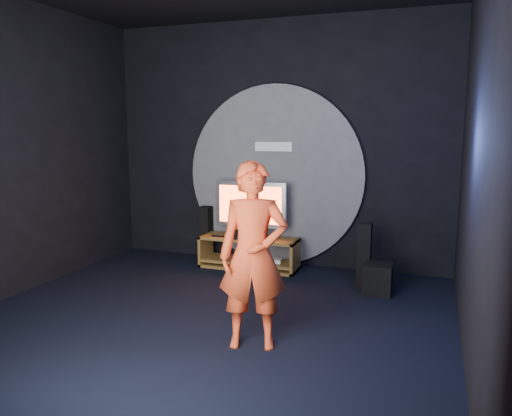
{
  "coord_description": "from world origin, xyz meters",
  "views": [
    {
      "loc": [
        2.17,
        -4.43,
        2.0
      ],
      "look_at": [
        0.21,
        1.05,
        1.05
      ],
      "focal_mm": 35.0,
      "sensor_mm": 36.0,
      "label": 1
    }
  ],
  "objects_px": {
    "tower_speaker_left": "(206,233)",
    "subwoofer": "(378,279)",
    "tv": "(251,207)",
    "player": "(253,256)",
    "media_console": "(250,255)",
    "tower_speaker_right": "(364,255)"
  },
  "relations": [
    {
      "from": "tower_speaker_left",
      "to": "tower_speaker_right",
      "type": "height_order",
      "value": "same"
    },
    {
      "from": "media_console",
      "to": "subwoofer",
      "type": "distance_m",
      "value": 1.92
    },
    {
      "from": "tower_speaker_left",
      "to": "player",
      "type": "relative_size",
      "value": 0.48
    },
    {
      "from": "media_console",
      "to": "tower_speaker_right",
      "type": "relative_size",
      "value": 1.72
    },
    {
      "from": "media_console",
      "to": "tv",
      "type": "bearing_deg",
      "value": 95.99
    },
    {
      "from": "tv",
      "to": "tower_speaker_right",
      "type": "relative_size",
      "value": 1.28
    },
    {
      "from": "tower_speaker_right",
      "to": "media_console",
      "type": "bearing_deg",
      "value": 169.97
    },
    {
      "from": "tower_speaker_right",
      "to": "player",
      "type": "relative_size",
      "value": 0.48
    },
    {
      "from": "tower_speaker_left",
      "to": "tower_speaker_right",
      "type": "distance_m",
      "value": 2.49
    },
    {
      "from": "tower_speaker_right",
      "to": "subwoofer",
      "type": "relative_size",
      "value": 2.21
    },
    {
      "from": "media_console",
      "to": "player",
      "type": "xyz_separation_m",
      "value": [
        0.93,
        -2.39,
        0.66
      ]
    },
    {
      "from": "tower_speaker_left",
      "to": "subwoofer",
      "type": "xyz_separation_m",
      "value": [
        2.63,
        -0.74,
        -0.22
      ]
    },
    {
      "from": "tower_speaker_left",
      "to": "player",
      "type": "distance_m",
      "value": 3.14
    },
    {
      "from": "media_console",
      "to": "tv",
      "type": "height_order",
      "value": "tv"
    },
    {
      "from": "media_console",
      "to": "tv",
      "type": "relative_size",
      "value": 1.35
    },
    {
      "from": "player",
      "to": "tower_speaker_left",
      "type": "bearing_deg",
      "value": 106.34
    },
    {
      "from": "media_console",
      "to": "subwoofer",
      "type": "height_order",
      "value": "media_console"
    },
    {
      "from": "subwoofer",
      "to": "player",
      "type": "distance_m",
      "value": 2.18
    },
    {
      "from": "player",
      "to": "tower_speaker_right",
      "type": "bearing_deg",
      "value": 53.88
    },
    {
      "from": "subwoofer",
      "to": "player",
      "type": "xyz_separation_m",
      "value": [
        -0.92,
        -1.86,
        0.67
      ]
    },
    {
      "from": "subwoofer",
      "to": "player",
      "type": "relative_size",
      "value": 0.22
    },
    {
      "from": "tv",
      "to": "player",
      "type": "relative_size",
      "value": 0.61
    }
  ]
}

